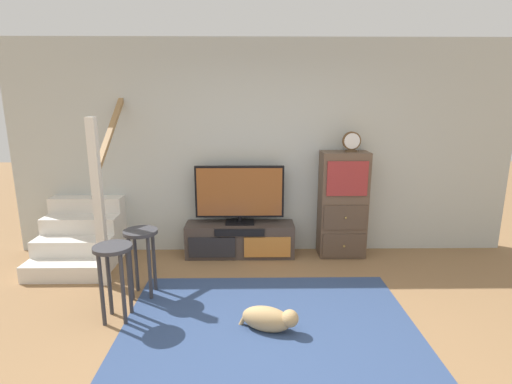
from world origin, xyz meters
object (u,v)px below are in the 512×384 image
object	(u,v)px
media_console	(240,240)
bar_stool_far	(141,247)
desk_clock	(352,142)
dog	(270,319)
bar_stool_near	(114,265)
television	(240,193)
side_cabinet	(343,205)

from	to	relation	value
media_console	bar_stool_far	world-z (taller)	bar_stool_far
desk_clock	dog	world-z (taller)	desk_clock
bar_stool_far	bar_stool_near	bearing A→B (deg)	-104.44
media_console	television	distance (m)	0.61
television	bar_stool_near	xyz separation A→B (m)	(-1.08, -1.53, -0.29)
bar_stool_near	dog	distance (m)	1.45
television	side_cabinet	xyz separation A→B (m)	(1.30, -0.01, -0.15)
desk_clock	dog	distance (m)	2.43
side_cabinet	dog	bearing A→B (deg)	-120.18
side_cabinet	bar_stool_far	world-z (taller)	side_cabinet
desk_clock	bar_stool_far	xyz separation A→B (m)	(-2.33, -1.04, -0.94)
bar_stool_far	side_cabinet	bearing A→B (deg)	25.04
side_cabinet	desk_clock	distance (m)	0.80
television	bar_stool_near	size ratio (longest dim) A/B	1.56
television	side_cabinet	distance (m)	1.31
side_cabinet	desk_clock	world-z (taller)	desk_clock
media_console	bar_stool_near	bearing A→B (deg)	-125.61
bar_stool_far	desk_clock	bearing A→B (deg)	24.12
desk_clock	dog	size ratio (longest dim) A/B	0.47
bar_stool_near	dog	bearing A→B (deg)	-8.67
television	bar_stool_far	distance (m)	1.47
television	bar_stool_far	size ratio (longest dim) A/B	1.59
media_console	bar_stool_near	distance (m)	1.88
bar_stool_near	media_console	bearing A→B (deg)	54.39
media_console	desk_clock	bearing A→B (deg)	-0.20
television	side_cabinet	size ratio (longest dim) A/B	0.83
dog	bar_stool_near	bearing A→B (deg)	171.33
bar_stool_far	dog	bearing A→B (deg)	-28.00
bar_stool_near	dog	xyz separation A→B (m)	(1.38, -0.21, -0.42)
media_console	bar_stool_far	distance (m)	1.46
bar_stool_far	dog	distance (m)	1.48
desk_clock	side_cabinet	bearing A→B (deg)	167.04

